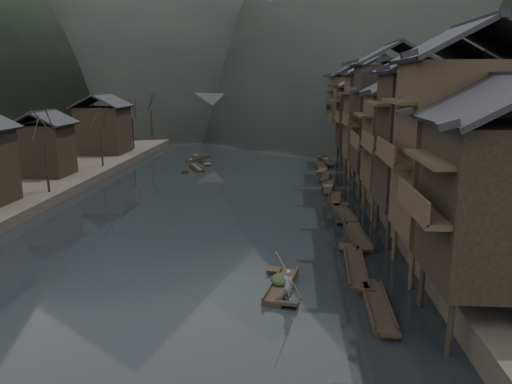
{
  "coord_description": "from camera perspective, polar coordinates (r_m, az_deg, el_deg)",
  "views": [
    {
      "loc": [
        7.19,
        -30.53,
        11.72
      ],
      "look_at": [
        4.42,
        10.1,
        2.5
      ],
      "focal_mm": 35.0,
      "sensor_mm": 36.0,
      "label": 1
    }
  ],
  "objects": [
    {
      "name": "water",
      "position": [
        33.49,
        -8.84,
        -7.89
      ],
      "size": [
        300.0,
        300.0,
        0.0
      ],
      "primitive_type": "plane",
      "color": "black",
      "rests_on": "ground"
    },
    {
      "name": "right_bank",
      "position": [
        76.59,
        25.2,
        3.42
      ],
      "size": [
        40.0,
        200.0,
        1.8
      ],
      "primitive_type": "cube",
      "color": "#2D2823",
      "rests_on": "ground"
    },
    {
      "name": "left_bank",
      "position": [
        82.94,
        -26.78,
        3.68
      ],
      "size": [
        40.0,
        200.0,
        1.2
      ],
      "primitive_type": "cube",
      "color": "#2D2823",
      "rests_on": "ground"
    },
    {
      "name": "stilt_houses",
      "position": [
        51.05,
        15.5,
        9.05
      ],
      "size": [
        9.0,
        67.6,
        15.5
      ],
      "color": "black",
      "rests_on": "ground"
    },
    {
      "name": "left_houses",
      "position": [
        58.04,
        -24.74,
        5.6
      ],
      "size": [
        8.1,
        53.2,
        8.73
      ],
      "color": "black",
      "rests_on": "left_bank"
    },
    {
      "name": "bare_trees",
      "position": [
        60.13,
        -19.99,
        7.07
      ],
      "size": [
        3.86,
        73.88,
        7.72
      ],
      "color": "black",
      "rests_on": "left_bank"
    },
    {
      "name": "moored_sampans",
      "position": [
        59.11,
        8.37,
        1.38
      ],
      "size": [
        3.01,
        74.09,
        0.47
      ],
      "color": "black",
      "rests_on": "water"
    },
    {
      "name": "midriver_boats",
      "position": [
        77.98,
        -3.35,
        4.24
      ],
      "size": [
        13.55,
        32.7,
        0.45
      ],
      "color": "black",
      "rests_on": "water"
    },
    {
      "name": "stone_bridge",
      "position": [
        103.0,
        -0.11,
        9.07
      ],
      "size": [
        40.0,
        6.0,
        9.0
      ],
      "color": "#4C4C4F",
      "rests_on": "ground"
    },
    {
      "name": "hero_sampan",
      "position": [
        29.02,
        2.93,
        -10.64
      ],
      "size": [
        2.04,
        5.42,
        0.44
      ],
      "color": "black",
      "rests_on": "water"
    },
    {
      "name": "cargo_heap",
      "position": [
        29.02,
        2.86,
        -9.38
      ],
      "size": [
        1.18,
        1.54,
        0.71
      ],
      "primitive_type": "ellipsoid",
      "color": "black",
      "rests_on": "hero_sampan"
    },
    {
      "name": "boatman",
      "position": [
        26.9,
        3.67,
        -10.07
      ],
      "size": [
        0.75,
        0.7,
        1.71
      ],
      "primitive_type": "imported",
      "rotation": [
        0.0,
        0.0,
        2.5
      ],
      "color": "slate",
      "rests_on": "hero_sampan"
    },
    {
      "name": "bamboo_pole",
      "position": [
        25.95,
        4.2,
        -4.38
      ],
      "size": [
        1.71,
        1.96,
        3.87
      ],
      "primitive_type": "cylinder",
      "rotation": [
        0.58,
        0.0,
        -0.71
      ],
      "color": "#8C7A51",
      "rests_on": "boatman"
    }
  ]
}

